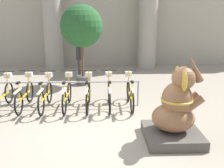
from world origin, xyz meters
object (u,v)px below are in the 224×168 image
object	(u,v)px
bicycle_6	(130,94)
elephant_statue	(175,112)
potted_tree	(82,28)
bicycle_3	(67,95)
person_pedestrian	(79,56)
bicycle_4	(88,94)
bicycle_2	(46,95)
bicycle_1	(25,95)
bicycle_0	(3,96)
bicycle_5	(109,94)

from	to	relation	value
bicycle_6	elephant_statue	world-z (taller)	elephant_statue
elephant_statue	potted_tree	xyz separation A→B (m)	(-2.33, 4.72, 1.57)
bicycle_6	elephant_statue	xyz separation A→B (m)	(0.75, -2.10, 0.23)
bicycle_3	person_pedestrian	xyz separation A→B (m)	(-0.00, 3.96, 0.53)
bicycle_4	potted_tree	xyz separation A→B (m)	(-0.35, 2.66, 1.80)
bicycle_2	bicycle_1	bearing A→B (deg)	174.06
bicycle_0	person_pedestrian	world-z (taller)	person_pedestrian
bicycle_4	bicycle_5	world-z (taller)	same
bicycle_1	bicycle_4	size ratio (longest dim) A/B	1.00
bicycle_0	potted_tree	world-z (taller)	potted_tree
bicycle_0	bicycle_1	distance (m)	0.62
bicycle_1	bicycle_3	world-z (taller)	same
bicycle_3	potted_tree	xyz separation A→B (m)	(0.27, 2.65, 1.80)
bicycle_2	bicycle_5	distance (m)	1.85
potted_tree	bicycle_1	bearing A→B (deg)	-119.92
bicycle_5	bicycle_4	bearing A→B (deg)	-178.25
bicycle_5	elephant_statue	distance (m)	2.50
bicycle_5	bicycle_0	bearing A→B (deg)	-179.21
bicycle_0	bicycle_2	size ratio (longest dim) A/B	1.00
elephant_statue	bicycle_4	bearing A→B (deg)	133.85
bicycle_3	elephant_statue	xyz separation A→B (m)	(2.60, -2.06, 0.23)
elephant_statue	person_pedestrian	size ratio (longest dim) A/B	1.20
bicycle_4	potted_tree	world-z (taller)	potted_tree
bicycle_1	bicycle_3	bearing A→B (deg)	-2.15
bicycle_1	bicycle_6	bearing A→B (deg)	-0.14
bicycle_6	person_pedestrian	distance (m)	4.37
bicycle_0	bicycle_5	size ratio (longest dim) A/B	1.00
bicycle_1	person_pedestrian	world-z (taller)	person_pedestrian
bicycle_6	person_pedestrian	size ratio (longest dim) A/B	1.10
potted_tree	bicycle_4	bearing A→B (deg)	-82.47
bicycle_2	person_pedestrian	world-z (taller)	person_pedestrian
person_pedestrian	bicycle_5	bearing A→B (deg)	-72.56
bicycle_2	person_pedestrian	xyz separation A→B (m)	(0.61, 3.98, 0.53)
elephant_statue	potted_tree	size ratio (longest dim) A/B	0.62
bicycle_1	elephant_statue	distance (m)	4.38
bicycle_5	elephant_statue	xyz separation A→B (m)	(1.36, -2.08, 0.23)
bicycle_6	potted_tree	world-z (taller)	potted_tree
bicycle_5	bicycle_6	bearing A→B (deg)	1.97
bicycle_3	bicycle_2	bearing A→B (deg)	-178.34
bicycle_0	bicycle_3	size ratio (longest dim) A/B	1.00
bicycle_3	elephant_statue	world-z (taller)	elephant_statue
bicycle_0	bicycle_5	distance (m)	3.09
bicycle_4	bicycle_1	bearing A→B (deg)	178.53
bicycle_2	bicycle_3	distance (m)	0.62
bicycle_5	person_pedestrian	world-z (taller)	person_pedestrian
bicycle_3	bicycle_4	bearing A→B (deg)	-0.11
bicycle_4	potted_tree	size ratio (longest dim) A/B	0.57
elephant_statue	bicycle_0	bearing A→B (deg)	155.38
bicycle_5	bicycle_1	bearing A→B (deg)	179.33
bicycle_0	bicycle_6	world-z (taller)	same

